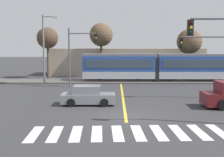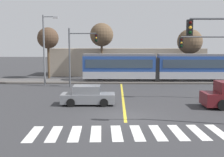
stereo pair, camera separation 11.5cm
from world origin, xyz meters
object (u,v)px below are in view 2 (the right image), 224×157
at_px(sedan_crossing, 88,96).
at_px(traffic_light_far_left, 78,49).
at_px(street_lamp_west, 45,46).
at_px(bare_tree_west, 102,35).
at_px(light_rail_tram, 156,66).
at_px(bare_tree_east, 190,42).
at_px(traffic_light_mid_right, 210,54).
at_px(bare_tree_far_west, 48,38).

relative_size(sedan_crossing, traffic_light_far_left, 0.65).
distance_m(street_lamp_west, bare_tree_west, 10.78).
height_order(light_rail_tram, bare_tree_east, bare_tree_east).
bearing_deg(traffic_light_far_left, sedan_crossing, -78.17).
relative_size(street_lamp_west, bare_tree_west, 1.03).
distance_m(light_rail_tram, traffic_light_far_left, 10.51).
relative_size(traffic_light_mid_right, bare_tree_far_west, 0.81).
xyz_separation_m(traffic_light_far_left, traffic_light_mid_right, (12.29, -7.02, -0.34)).
bearing_deg(sedan_crossing, bare_tree_far_west, 112.46).
relative_size(sedan_crossing, bare_tree_west, 0.54).
height_order(sedan_crossing, traffic_light_far_left, traffic_light_far_left).
height_order(sedan_crossing, bare_tree_west, bare_tree_west).
relative_size(bare_tree_far_west, bare_tree_east, 1.04).
relative_size(street_lamp_west, bare_tree_far_west, 1.13).
bearing_deg(traffic_light_mid_right, bare_tree_far_west, 138.81).
bearing_deg(light_rail_tram, street_lamp_west, -166.32).
relative_size(light_rail_tram, traffic_light_far_left, 2.82).
xyz_separation_m(street_lamp_west, bare_tree_east, (18.46, 7.14, 0.59)).
bearing_deg(light_rail_tram, sedan_crossing, -117.62).
height_order(traffic_light_mid_right, street_lamp_west, street_lamp_west).
distance_m(traffic_light_mid_right, bare_tree_west, 19.96).
height_order(street_lamp_west, bare_tree_far_west, street_lamp_west).
relative_size(street_lamp_west, bare_tree_east, 1.17).
height_order(light_rail_tram, street_lamp_west, street_lamp_west).
distance_m(street_lamp_west, bare_tree_east, 19.80).
height_order(light_rail_tram, traffic_light_far_left, traffic_light_far_left).
bearing_deg(sedan_crossing, street_lamp_west, 119.27).
bearing_deg(light_rail_tram, bare_tree_far_west, 164.47).
bearing_deg(traffic_light_mid_right, bare_tree_west, 121.08).
height_order(street_lamp_west, bare_tree_west, street_lamp_west).
xyz_separation_m(sedan_crossing, street_lamp_west, (-6.00, 10.70, 3.89)).
xyz_separation_m(light_rail_tram, bare_tree_far_west, (-14.75, 4.10, 3.61)).
distance_m(traffic_light_far_left, bare_tree_east, 16.70).
bearing_deg(street_lamp_west, light_rail_tram, 13.68).
xyz_separation_m(traffic_light_far_left, bare_tree_far_west, (-5.46, 8.51, 1.44)).
distance_m(traffic_light_far_left, bare_tree_west, 10.36).
height_order(traffic_light_far_left, bare_tree_far_west, bare_tree_far_west).
bearing_deg(traffic_light_mid_right, bare_tree_east, 81.96).
bearing_deg(bare_tree_far_west, bare_tree_east, -0.56).
height_order(bare_tree_west, bare_tree_east, bare_tree_west).
relative_size(sedan_crossing, traffic_light_mid_right, 0.73).
height_order(traffic_light_far_left, street_lamp_west, street_lamp_west).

